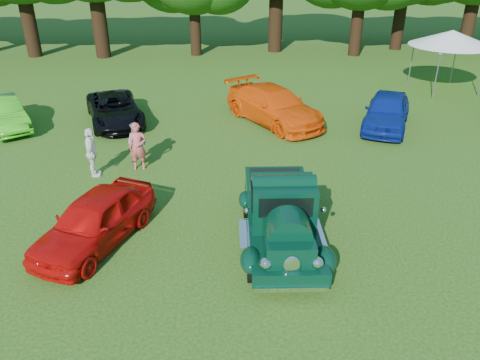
{
  "coord_description": "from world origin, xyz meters",
  "views": [
    {
      "loc": [
        0.1,
        -9.84,
        7.07
      ],
      "look_at": [
        0.37,
        1.85,
        1.1
      ],
      "focal_mm": 35.0,
      "sensor_mm": 36.0,
      "label": 1
    }
  ],
  "objects_px": {
    "spectator_pink": "(138,147)",
    "back_car_lime": "(3,114)",
    "hero_pickup": "(281,215)",
    "spectator_white": "(92,153)",
    "canopy_tent": "(452,38)",
    "back_car_blue": "(387,111)",
    "back_car_black": "(115,109)",
    "spectator_grey": "(137,144)",
    "red_convertible": "(95,220)",
    "back_car_orange": "(274,105)"
  },
  "relations": [
    {
      "from": "hero_pickup",
      "to": "back_car_blue",
      "type": "relative_size",
      "value": 1.11
    },
    {
      "from": "back_car_lime",
      "to": "spectator_white",
      "type": "relative_size",
      "value": 2.34
    },
    {
      "from": "hero_pickup",
      "to": "spectator_grey",
      "type": "relative_size",
      "value": 3.11
    },
    {
      "from": "hero_pickup",
      "to": "spectator_grey",
      "type": "height_order",
      "value": "hero_pickup"
    },
    {
      "from": "back_car_blue",
      "to": "spectator_white",
      "type": "distance_m",
      "value": 12.02
    },
    {
      "from": "back_car_orange",
      "to": "back_car_blue",
      "type": "xyz_separation_m",
      "value": [
        4.69,
        -0.77,
        -0.03
      ]
    },
    {
      "from": "spectator_pink",
      "to": "back_car_blue",
      "type": "bearing_deg",
      "value": 18.96
    },
    {
      "from": "spectator_pink",
      "to": "spectator_grey",
      "type": "bearing_deg",
      "value": 102.5
    },
    {
      "from": "hero_pickup",
      "to": "spectator_grey",
      "type": "xyz_separation_m",
      "value": [
        -4.57,
        4.95,
        -0.04
      ]
    },
    {
      "from": "back_car_black",
      "to": "spectator_white",
      "type": "relative_size",
      "value": 2.68
    },
    {
      "from": "back_car_blue",
      "to": "spectator_pink",
      "type": "bearing_deg",
      "value": -136.36
    },
    {
      "from": "back_car_lime",
      "to": "spectator_white",
      "type": "xyz_separation_m",
      "value": [
        4.91,
        -4.63,
        0.19
      ]
    },
    {
      "from": "back_car_black",
      "to": "canopy_tent",
      "type": "distance_m",
      "value": 17.04
    },
    {
      "from": "spectator_grey",
      "to": "canopy_tent",
      "type": "height_order",
      "value": "canopy_tent"
    },
    {
      "from": "back_car_lime",
      "to": "canopy_tent",
      "type": "xyz_separation_m",
      "value": [
        20.79,
        5.18,
        2.06
      ]
    },
    {
      "from": "hero_pickup",
      "to": "spectator_white",
      "type": "xyz_separation_m",
      "value": [
        -5.89,
        4.01,
        0.04
      ]
    },
    {
      "from": "back_car_lime",
      "to": "back_car_blue",
      "type": "distance_m",
      "value": 16.11
    },
    {
      "from": "back_car_lime",
      "to": "back_car_blue",
      "type": "bearing_deg",
      "value": -35.48
    },
    {
      "from": "hero_pickup",
      "to": "canopy_tent",
      "type": "relative_size",
      "value": 1.0
    },
    {
      "from": "hero_pickup",
      "to": "canopy_tent",
      "type": "distance_m",
      "value": 17.16
    },
    {
      "from": "red_convertible",
      "to": "back_car_orange",
      "type": "distance_m",
      "value": 10.59
    },
    {
      "from": "hero_pickup",
      "to": "spectator_white",
      "type": "distance_m",
      "value": 7.13
    },
    {
      "from": "back_car_blue",
      "to": "spectator_grey",
      "type": "height_order",
      "value": "spectator_grey"
    },
    {
      "from": "hero_pickup",
      "to": "back_car_lime",
      "type": "distance_m",
      "value": 13.83
    },
    {
      "from": "hero_pickup",
      "to": "back_car_orange",
      "type": "bearing_deg",
      "value": 86.16
    },
    {
      "from": "red_convertible",
      "to": "spectator_grey",
      "type": "relative_size",
      "value": 2.58
    },
    {
      "from": "canopy_tent",
      "to": "spectator_white",
      "type": "bearing_deg",
      "value": -148.32
    },
    {
      "from": "back_car_orange",
      "to": "spectator_pink",
      "type": "distance_m",
      "value": 6.86
    },
    {
      "from": "back_car_black",
      "to": "spectator_pink",
      "type": "xyz_separation_m",
      "value": [
        1.82,
        -4.68,
        0.21
      ]
    },
    {
      "from": "back_car_blue",
      "to": "spectator_pink",
      "type": "height_order",
      "value": "spectator_pink"
    },
    {
      "from": "spectator_pink",
      "to": "back_car_lime",
      "type": "bearing_deg",
      "value": 144.42
    },
    {
      "from": "back_car_orange",
      "to": "canopy_tent",
      "type": "distance_m",
      "value": 10.66
    },
    {
      "from": "back_car_lime",
      "to": "spectator_grey",
      "type": "height_order",
      "value": "spectator_grey"
    },
    {
      "from": "back_car_lime",
      "to": "canopy_tent",
      "type": "bearing_deg",
      "value": -20.52
    },
    {
      "from": "hero_pickup",
      "to": "back_car_blue",
      "type": "height_order",
      "value": "hero_pickup"
    },
    {
      "from": "spectator_white",
      "to": "hero_pickup",
      "type": "bearing_deg",
      "value": -133.84
    },
    {
      "from": "hero_pickup",
      "to": "back_car_black",
      "type": "relative_size",
      "value": 1.05
    },
    {
      "from": "red_convertible",
      "to": "back_car_lime",
      "type": "height_order",
      "value": "red_convertible"
    },
    {
      "from": "hero_pickup",
      "to": "spectator_pink",
      "type": "xyz_separation_m",
      "value": [
        -4.45,
        4.52,
        0.03
      ]
    },
    {
      "from": "hero_pickup",
      "to": "spectator_white",
      "type": "height_order",
      "value": "hero_pickup"
    },
    {
      "from": "spectator_white",
      "to": "canopy_tent",
      "type": "distance_m",
      "value": 18.76
    },
    {
      "from": "red_convertible",
      "to": "back_car_blue",
      "type": "bearing_deg",
      "value": 62.36
    },
    {
      "from": "back_car_blue",
      "to": "canopy_tent",
      "type": "relative_size",
      "value": 0.91
    },
    {
      "from": "back_car_lime",
      "to": "spectator_pink",
      "type": "distance_m",
      "value": 7.57
    },
    {
      "from": "back_car_lime",
      "to": "back_car_blue",
      "type": "xyz_separation_m",
      "value": [
        16.11,
        -0.28,
        0.08
      ]
    },
    {
      "from": "red_convertible",
      "to": "back_car_lime",
      "type": "relative_size",
      "value": 1.0
    },
    {
      "from": "spectator_pink",
      "to": "canopy_tent",
      "type": "distance_m",
      "value": 17.28
    },
    {
      "from": "back_car_orange",
      "to": "back_car_blue",
      "type": "distance_m",
      "value": 4.76
    },
    {
      "from": "red_convertible",
      "to": "back_car_orange",
      "type": "xyz_separation_m",
      "value": [
        5.43,
        9.09,
        0.09
      ]
    },
    {
      "from": "hero_pickup",
      "to": "back_car_black",
      "type": "bearing_deg",
      "value": 124.32
    }
  ]
}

